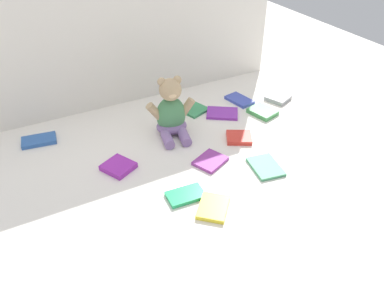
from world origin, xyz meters
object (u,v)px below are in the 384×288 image
book_case_8 (222,113)px  book_case_10 (239,100)px  book_case_5 (263,112)px  book_case_7 (210,161)px  teddy_bear (171,113)px  book_case_4 (194,110)px  book_case_3 (39,140)px  book_case_9 (239,138)px  book_case_2 (186,195)px  book_case_1 (118,167)px  book_case_11 (278,98)px  book_case_0 (266,167)px  book_case_6 (213,207)px

book_case_8 → book_case_10: book_case_10 is taller
book_case_5 → book_case_7: book_case_5 is taller
teddy_bear → book_case_5: (0.41, -0.05, -0.08)m
book_case_4 → book_case_8: size_ratio=0.78×
teddy_bear → book_case_7: teddy_bear is taller
book_case_3 → book_case_9: (0.70, -0.35, 0.00)m
book_case_2 → book_case_3: size_ratio=0.93×
teddy_bear → book_case_5: bearing=5.2°
book_case_1 → book_case_5: same height
book_case_3 → book_case_8: bearing=-93.4°
book_case_4 → book_case_11: size_ratio=1.10×
book_case_3 → book_case_9: bearing=-108.3°
book_case_5 → book_case_11: bearing=11.9°
book_case_3 → book_case_10: 0.88m
book_case_4 → book_case_5: size_ratio=0.93×
teddy_bear → book_case_4: (0.16, 0.11, -0.08)m
book_case_5 → book_case_9: size_ratio=1.17×
teddy_bear → book_case_3: (-0.49, 0.18, -0.08)m
book_case_7 → book_case_9: (0.17, 0.08, 0.00)m
book_case_1 → book_case_7: book_case_1 is taller
book_case_8 → book_case_2: bearing=169.2°
book_case_7 → book_case_5: bearing=-86.6°
book_case_7 → book_case_10: 0.48m
book_case_1 → book_case_0: bearing=-54.8°
book_case_4 → book_case_7: bearing=141.4°
book_case_6 → book_case_1: bearing=-17.8°
book_case_11 → book_case_5: bearing=-175.7°
book_case_0 → book_case_5: bearing=64.9°
book_case_8 → book_case_10: 0.15m
book_case_6 → book_case_11: bearing=-100.8°
book_case_1 → book_case_7: bearing=-48.8°
book_case_9 → book_case_3: bearing=-87.7°
book_case_2 → book_case_8: (0.38, 0.39, -0.00)m
book_case_1 → book_case_7: 0.33m
book_case_3 → book_case_7: bearing=-120.7°
book_case_0 → book_case_2: (-0.32, -0.00, 0.00)m
book_case_10 → book_case_9: bearing=-135.2°
book_case_0 → book_case_11: 0.53m
book_case_6 → book_case_10: 0.72m
book_case_5 → book_case_6: 0.64m
book_case_10 → book_case_11: 0.18m
book_case_2 → book_case_7: (0.16, 0.12, -0.00)m
teddy_bear → book_case_2: bearing=-96.6°
book_case_6 → book_case_9: 0.41m
book_case_1 → book_case_5: size_ratio=0.90×
book_case_3 → book_case_6: 0.76m
book_case_3 → book_case_4: book_case_3 is taller
book_case_4 → book_case_8: bearing=-151.8°
teddy_bear → book_case_2: teddy_bear is taller
book_case_3 → book_case_7: book_case_3 is taller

